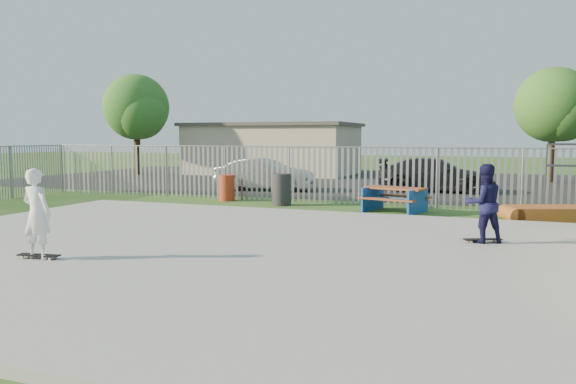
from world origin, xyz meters
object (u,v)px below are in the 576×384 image
(trash_bin_red, at_px, (227,188))
(skater_white, at_px, (37,214))
(funbox, at_px, (548,214))
(skater_navy, at_px, (484,203))
(car_dark, at_px, (436,175))
(tree_mid, at_px, (553,105))
(tree_left, at_px, (136,107))
(trash_bin_grey, at_px, (282,189))
(car_silver, at_px, (265,174))
(picnic_table, at_px, (395,199))

(trash_bin_red, relative_size, skater_white, 0.58)
(funbox, xyz_separation_m, skater_navy, (-1.59, -4.75, 0.77))
(car_dark, distance_m, skater_navy, 12.49)
(trash_bin_red, distance_m, tree_mid, 18.16)
(funbox, height_order, tree_left, tree_left)
(trash_bin_grey, height_order, tree_mid, tree_mid)
(trash_bin_grey, distance_m, tree_mid, 17.15)
(trash_bin_red, bearing_deg, tree_left, 137.60)
(tree_mid, bearing_deg, car_dark, -124.69)
(car_silver, distance_m, skater_navy, 13.80)
(trash_bin_grey, bearing_deg, skater_navy, -39.61)
(picnic_table, relative_size, skater_navy, 1.33)
(funbox, height_order, skater_navy, skater_navy)
(trash_bin_red, bearing_deg, skater_navy, -33.94)
(picnic_table, relative_size, car_silver, 0.52)
(trash_bin_red, bearing_deg, picnic_table, -8.21)
(picnic_table, xyz_separation_m, tree_mid, (5.48, 14.25, 3.56))
(car_dark, bearing_deg, trash_bin_red, 129.96)
(skater_white, bearing_deg, funbox, -132.91)
(tree_mid, xyz_separation_m, skater_navy, (-2.69, -19.49, -2.98))
(trash_bin_red, xyz_separation_m, skater_navy, (9.14, -6.15, 0.50))
(car_dark, xyz_separation_m, skater_navy, (2.30, -12.27, 0.24))
(skater_white, bearing_deg, skater_navy, -147.31)
(skater_navy, xyz_separation_m, skater_white, (-7.51, -4.55, 0.00))
(funbox, xyz_separation_m, skater_white, (-9.11, -9.30, 0.77))
(funbox, distance_m, car_dark, 8.49)
(tree_left, bearing_deg, trash_bin_grey, -38.54)
(car_silver, bearing_deg, skater_navy, -145.06)
(car_silver, height_order, skater_white, skater_white)
(trash_bin_grey, xyz_separation_m, skater_navy, (6.74, -5.58, 0.43))
(tree_mid, distance_m, skater_white, 26.28)
(skater_navy, bearing_deg, funbox, -134.29)
(picnic_table, bearing_deg, funbox, 9.15)
(tree_left, height_order, tree_mid, tree_left)
(funbox, bearing_deg, tree_mid, 65.52)
(tree_left, distance_m, tree_mid, 23.50)
(picnic_table, relative_size, tree_mid, 0.37)
(picnic_table, xyz_separation_m, skater_white, (-4.73, -9.78, 0.58))
(trash_bin_red, xyz_separation_m, car_dark, (6.84, 6.12, 0.25))
(funbox, height_order, trash_bin_red, trash_bin_red)
(trash_bin_red, distance_m, skater_navy, 11.03)
(trash_bin_grey, xyz_separation_m, tree_mid, (9.43, 13.91, 3.41))
(funbox, relative_size, car_silver, 0.55)
(funbox, height_order, skater_white, skater_white)
(skater_white, bearing_deg, car_silver, -81.47)
(trash_bin_grey, relative_size, tree_mid, 0.19)
(picnic_table, distance_m, trash_bin_grey, 3.97)
(trash_bin_grey, bearing_deg, trash_bin_red, 166.58)
(car_dark, distance_m, skater_white, 17.61)
(skater_navy, relative_size, skater_white, 1.00)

